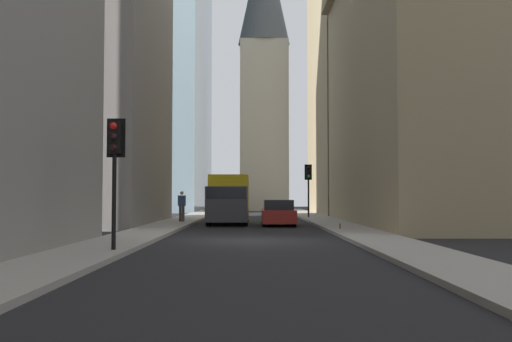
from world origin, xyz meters
The scene contains 12 objects.
ground_plane centered at (0.00, 0.00, 0.00)m, with size 135.00×135.00×0.00m, color black.
sidewalk_right centered at (0.00, 4.50, 0.07)m, with size 90.00×2.20×0.14m, color gray.
sidewalk_left centered at (0.00, -4.50, 0.07)m, with size 90.00×2.20×0.14m, color gray.
building_left_far centered at (29.27, -10.60, 11.99)m, with size 15.50×10.00×23.98m.
building_left_midfar centered at (10.87, -10.59, 9.30)m, with size 19.72×10.50×18.58m.
church_spire centered at (43.54, -1.22, 17.33)m, with size 5.94×5.94×33.10m.
delivery_truck centered at (12.22, 1.40, 1.46)m, with size 6.46×2.25×2.84m.
sedan_red centered at (10.58, -1.40, 0.66)m, with size 4.30×1.78×1.42m.
traffic_light_foreground centered at (-4.84, 3.83, 2.83)m, with size 0.43×0.52×3.67m.
traffic_light_midblock centered at (19.45, -3.95, 2.89)m, with size 0.43×0.52×3.75m.
pedestrian centered at (12.58, 4.19, 1.12)m, with size 0.26×0.44×1.79m.
discarded_bottle centered at (5.19, -3.99, 0.25)m, with size 0.07×0.07×0.27m.
Camera 1 is at (-20.40, -0.06, 1.61)m, focal length 39.28 mm.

